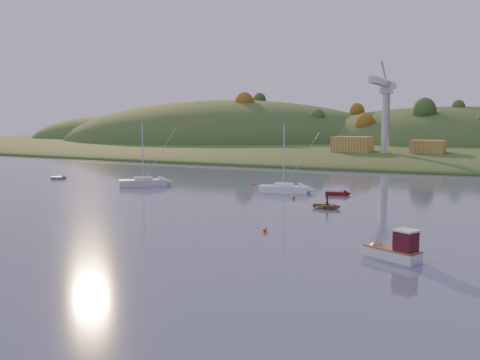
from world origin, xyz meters
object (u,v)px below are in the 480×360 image
at_px(sailboat_near, 143,182).
at_px(sailboat_far, 284,188).
at_px(fishing_boat, 388,249).
at_px(canoe, 327,206).
at_px(red_tender, 342,194).
at_px(grey_dinghy, 61,178).

relative_size(sailboat_near, sailboat_far, 1.06).
xyz_separation_m(sailboat_near, sailboat_far, (25.87, 2.82, -0.03)).
distance_m(fishing_boat, sailboat_far, 42.44).
bearing_deg(sailboat_near, fishing_boat, -73.83).
xyz_separation_m(sailboat_far, canoe, (11.19, -12.53, -0.33)).
bearing_deg(red_tender, grey_dinghy, 167.96).
relative_size(fishing_boat, sailboat_far, 0.53).
height_order(canoe, red_tender, red_tender).
xyz_separation_m(sailboat_near, canoe, (37.06, -9.71, -0.36)).
height_order(fishing_boat, red_tender, fishing_boat).
height_order(fishing_boat, grey_dinghy, fishing_boat).
relative_size(sailboat_far, red_tender, 2.61).
relative_size(sailboat_far, canoe, 2.92).
xyz_separation_m(sailboat_far, grey_dinghy, (-48.10, -0.27, -0.48)).
xyz_separation_m(sailboat_far, red_tender, (9.38, 0.87, -0.43)).
xyz_separation_m(fishing_boat, canoe, (-12.35, 22.77, -0.40)).
distance_m(sailboat_near, canoe, 38.31).
bearing_deg(canoe, fishing_boat, -153.45).
bearing_deg(sailboat_near, sailboat_far, -34.28).
bearing_deg(sailboat_near, red_tender, -34.53).
height_order(sailboat_near, sailboat_far, sailboat_near).
relative_size(fishing_boat, grey_dinghy, 1.85).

